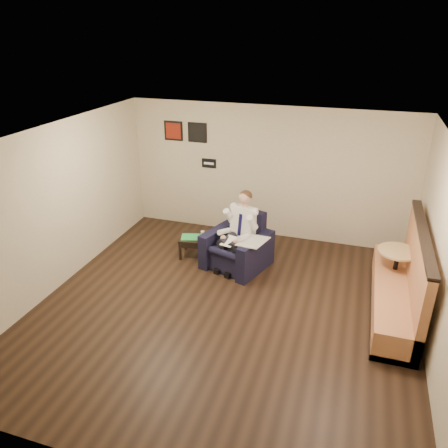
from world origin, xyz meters
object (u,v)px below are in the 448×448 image
(green_folder, at_px, (192,237))
(banquette, at_px, (398,272))
(coffee_mug, at_px, (203,233))
(side_table, at_px, (194,246))
(armchair, at_px, (237,242))
(seated_man, at_px, (233,235))
(smartphone, at_px, (197,234))
(cafe_table, at_px, (394,272))

(green_folder, xyz_separation_m, banquette, (3.76, -0.69, 0.28))
(coffee_mug, bearing_deg, green_folder, -137.84)
(side_table, height_order, green_folder, green_folder)
(armchair, xyz_separation_m, seated_man, (-0.04, -0.13, 0.19))
(side_table, bearing_deg, coffee_mug, 42.16)
(seated_man, bearing_deg, coffee_mug, 170.47)
(armchair, distance_m, green_folder, 0.97)
(armchair, height_order, coffee_mug, armchair)
(side_table, height_order, coffee_mug, coffee_mug)
(smartphone, xyz_separation_m, banquette, (3.71, -0.87, 0.29))
(seated_man, xyz_separation_m, smartphone, (-0.87, 0.41, -0.28))
(banquette, bearing_deg, armchair, 168.23)
(smartphone, height_order, banquette, banquette)
(side_table, bearing_deg, green_folder, -137.84)
(armchair, distance_m, coffee_mug, 0.83)
(green_folder, distance_m, coffee_mug, 0.23)
(green_folder, bearing_deg, armchair, -6.53)
(seated_man, relative_size, smartphone, 10.89)
(green_folder, distance_m, banquette, 3.83)
(side_table, relative_size, smartphone, 3.93)
(cafe_table, bearing_deg, green_folder, 177.14)
(seated_man, bearing_deg, green_folder, -176.28)
(coffee_mug, relative_size, smartphone, 0.68)
(coffee_mug, bearing_deg, banquette, -13.30)
(banquette, bearing_deg, cafe_table, 88.86)
(coffee_mug, height_order, banquette, banquette)
(smartphone, xyz_separation_m, cafe_table, (3.72, -0.36, -0.00))
(seated_man, relative_size, green_folder, 3.39)
(armchair, relative_size, side_table, 2.09)
(green_folder, height_order, banquette, banquette)
(cafe_table, bearing_deg, seated_man, -179.06)
(coffee_mug, xyz_separation_m, cafe_table, (3.60, -0.34, -0.04))
(armchair, height_order, seated_man, seated_man)
(coffee_mug, xyz_separation_m, banquette, (3.59, -0.85, 0.25))
(armchair, bearing_deg, banquette, 6.38)
(green_folder, relative_size, cafe_table, 0.50)
(green_folder, bearing_deg, coffee_mug, 42.16)
(side_table, bearing_deg, seated_man, -16.13)
(side_table, bearing_deg, cafe_table, -3.22)
(seated_man, distance_m, green_folder, 0.98)
(seated_man, height_order, green_folder, seated_man)
(smartphone, bearing_deg, armchair, -15.76)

